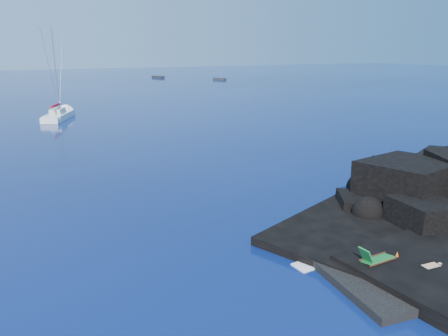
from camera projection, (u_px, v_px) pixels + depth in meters
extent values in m
plane|color=#031132|center=(343.00, 298.00, 16.95)|extent=(400.00, 400.00, 0.00)
cube|color=black|center=(415.00, 268.00, 19.30)|extent=(9.08, 6.86, 0.70)
cube|color=white|center=(430.00, 271.00, 18.24)|extent=(2.16, 1.12, 0.06)
cone|color=#E5530C|center=(397.00, 257.00, 19.00)|extent=(0.37, 0.37, 0.50)
cube|color=#222227|center=(158.00, 78.00, 139.52)|extent=(3.10, 4.99, 0.64)
cube|color=#27282D|center=(220.00, 80.00, 130.59)|extent=(2.87, 4.56, 0.58)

